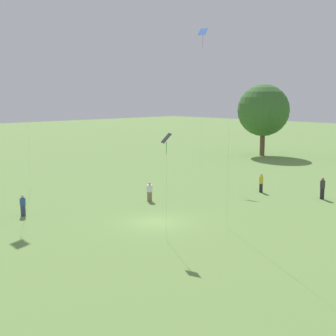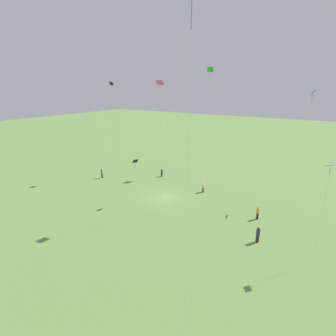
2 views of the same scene
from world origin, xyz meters
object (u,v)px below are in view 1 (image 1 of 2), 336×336
kite_1 (203,39)px  kite_5 (166,142)px  person_3 (23,206)px  person_4 (322,189)px  person_2 (150,192)px  person_0 (261,183)px

kite_1 → kite_5: bearing=-17.9°
person_3 → person_4: 24.60m
person_3 → kite_5: kite_5 is taller
person_2 → person_3: size_ratio=1.02×
kite_5 → person_0: bearing=-179.7°
person_0 → kite_5: (4.45, -16.30, 5.21)m
person_4 → kite_1: 20.94m
kite_1 → person_2: bearing=-30.6°
kite_1 → kite_5: (14.72, -19.53, -8.73)m
person_2 → person_3: (-2.82, -9.99, -0.00)m
person_4 → kite_5: 18.47m
person_2 → person_3: person_2 is taller
person_0 → person_3: size_ratio=1.09×
person_3 → person_4: person_4 is taller
person_0 → kite_5: kite_5 is taller
kite_5 → kite_1: bearing=-158.0°
person_3 → person_4: bearing=64.7°
person_3 → kite_1: kite_1 is taller
person_4 → kite_1: kite_1 is taller
person_0 → kite_1: bearing=127.7°
person_0 → person_4: size_ratio=0.94×
kite_5 → person_4: bearing=162.3°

